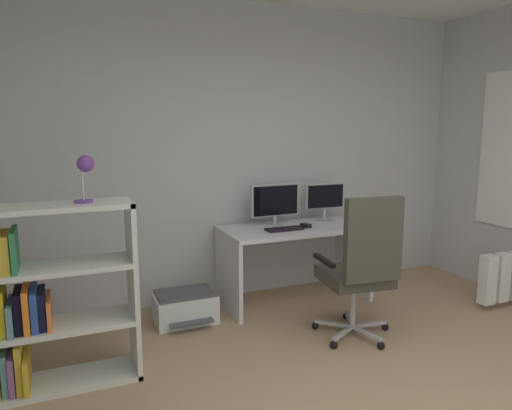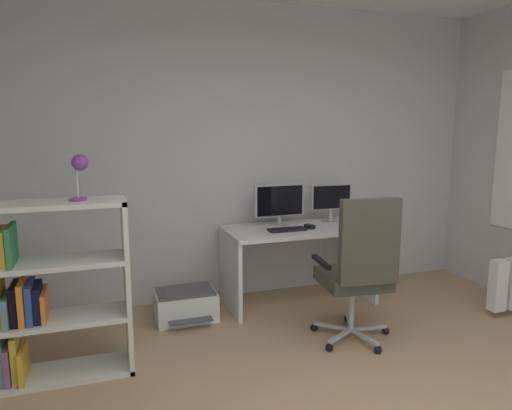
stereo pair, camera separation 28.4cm
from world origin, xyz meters
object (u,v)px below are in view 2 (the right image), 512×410
office_chair (359,267)px  desk (299,248)px  keyboard (287,230)px  computer_mouse (310,226)px  bookshelf (38,297)px  monitor_secondary (331,199)px  printer (186,305)px  desk_lamp (80,168)px  monitor_main (279,202)px

office_chair → desk: bearing=94.0°
keyboard → computer_mouse: computer_mouse is taller
office_chair → bookshelf: size_ratio=0.98×
desk → keyboard: bearing=-149.0°
monitor_secondary → keyboard: 0.63m
bookshelf → printer: bookshelf is taller
bookshelf → desk_lamp: size_ratio=4.00×
computer_mouse → desk_lamp: bearing=-173.0°
keyboard → bookshelf: bookshelf is taller
printer → keyboard: bearing=-1.5°
monitor_secondary → bookshelf: (-2.54, -0.86, -0.38)m
keyboard → desk_lamp: (-1.69, -0.63, 0.66)m
monitor_main → bookshelf: (-2.01, -0.86, -0.38)m
computer_mouse → bookshelf: 2.33m
desk → desk_lamp: bearing=-158.6°
bookshelf → desk_lamp: desk_lamp is taller
computer_mouse → printer: (-1.16, -0.00, -0.61)m
monitor_main → desk: bearing=-42.3°
keyboard → bookshelf: size_ratio=0.29×
keyboard → office_chair: (0.23, -0.86, -0.12)m
desk → monitor_main: (-0.15, 0.13, 0.42)m
keyboard → office_chair: office_chair is taller
monitor_main → desk_lamp: desk_lamp is taller
office_chair → desk_lamp: bearing=173.1°
office_chair → printer: size_ratio=2.25×
printer → computer_mouse: bearing=0.0°
monitor_secondary → office_chair: 1.18m
monitor_secondary → keyboard: monitor_secondary is taller
desk → desk_lamp: desk_lamp is taller
computer_mouse → bookshelf: size_ratio=0.08×
printer → monitor_main: bearing=12.3°
desk_lamp → printer: 1.61m
office_chair → bookshelf: bookshelf is taller
office_chair → monitor_secondary: bearing=73.4°
monitor_secondary → computer_mouse: monitor_secondary is taller
monitor_secondary → computer_mouse: (-0.32, -0.20, -0.20)m
office_chair → desk_lamp: (-1.92, 0.23, 0.77)m
keyboard → desk_lamp: bearing=-159.8°
desk → monitor_secondary: monitor_secondary is taller
desk → monitor_secondary: bearing=18.8°
desk → office_chair: (0.07, -0.96, 0.09)m
monitor_main → computer_mouse: monitor_main is taller
desk → bookshelf: bookshelf is taller
bookshelf → keyboard: bearing=17.5°
bookshelf → monitor_main: bearing=23.2°
keyboard → desk_lamp: size_ratio=1.15×
keyboard → printer: bearing=178.2°
monitor_secondary → bookshelf: 2.71m
keyboard → bookshelf: (-1.99, -0.63, -0.17)m
desk → bookshelf: 2.27m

